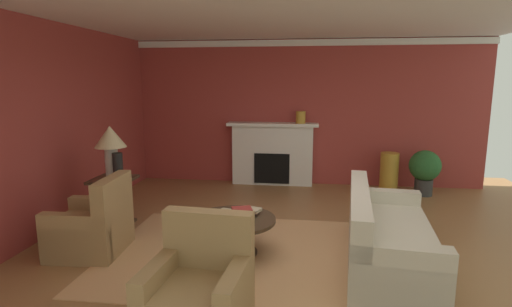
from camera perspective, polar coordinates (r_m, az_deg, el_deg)
The scene contains 20 objects.
ground_plane at distance 5.07m, azimuth 4.83°, elevation -13.80°, with size 8.81×8.81×0.00m, color olive.
wall_fireplace at distance 8.10m, azimuth 6.22°, elevation 5.78°, with size 7.14×0.12×2.87m, color #9E3833.
wall_window at distance 6.09m, azimuth -27.91°, elevation 3.16°, with size 0.12×7.38×2.87m, color #9E3833.
ceiling_panel at distance 4.99m, azimuth 5.55°, elevation 19.87°, with size 7.14×7.38×0.06m, color white.
crown_moulding at distance 8.02m, azimuth 6.40°, elevation 15.43°, with size 7.14×0.08×0.12m, color white.
area_rug at distance 5.01m, azimuth -3.10°, elevation -13.98°, with size 3.07×2.52×0.01m, color tan.
fireplace at distance 8.03m, azimuth 2.36°, elevation -0.29°, with size 1.80×0.35×1.25m.
sofa at distance 4.87m, azimuth 18.00°, elevation -11.53°, with size 1.11×2.18×0.85m.
armchair_near_window at distance 5.30m, azimuth -22.27°, elevation -9.86°, with size 0.84×0.84×0.95m.
armchair_facing_fireplace at distance 3.57m, azimuth -8.14°, elevation -19.37°, with size 0.86×0.86×0.95m.
coffee_table at distance 4.88m, azimuth -3.14°, elevation -10.45°, with size 1.00×1.00×0.45m.
side_table at distance 6.13m, azimuth -19.59°, elevation -6.08°, with size 0.56×0.56×0.70m.
table_lamp at distance 5.96m, azimuth -20.06°, elevation 1.57°, with size 0.44×0.44×0.75m.
vase_on_side_table at distance 5.84m, azimuth -19.10°, elevation -1.82°, with size 0.14×0.14×0.39m, color black.
vase_tall_corner at distance 7.89m, azimuth 18.45°, elevation -2.60°, with size 0.34×0.34×0.75m, color #B7892D.
vase_mantel_right at distance 7.84m, azimuth 6.39°, elevation 5.15°, with size 0.18×0.18×0.24m, color #B7892D.
book_red_cover at distance 4.99m, azimuth -3.94°, elevation -8.37°, with size 0.25×0.15×0.04m, color tan.
book_art_folio at distance 4.95m, azimuth -0.79°, elevation -8.01°, with size 0.24×0.17×0.03m, color tan.
book_small_novel at distance 4.78m, azimuth -2.02°, elevation -8.13°, with size 0.23×0.19×0.06m, color maroon.
potted_plant at distance 7.89m, azimuth 22.94°, elevation -2.03°, with size 0.56×0.56×0.83m.
Camera 1 is at (0.20, -4.62, 2.07)m, focal length 28.03 mm.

